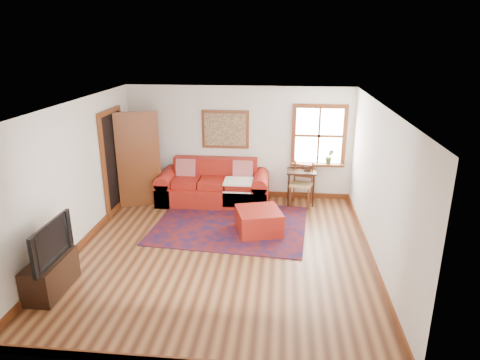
# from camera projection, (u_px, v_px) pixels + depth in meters

# --- Properties ---
(ground) EXTENTS (5.50, 5.50, 0.00)m
(ground) POSITION_uv_depth(u_px,v_px,m) (222.00, 251.00, 7.34)
(ground) COLOR #482513
(ground) RESTS_ON ground
(room_envelope) EXTENTS (5.04, 5.54, 2.52)m
(room_envelope) POSITION_uv_depth(u_px,v_px,m) (221.00, 158.00, 6.83)
(room_envelope) COLOR silver
(room_envelope) RESTS_ON ground
(window) EXTENTS (1.18, 0.20, 1.38)m
(window) POSITION_uv_depth(u_px,v_px,m) (320.00, 142.00, 9.30)
(window) COLOR white
(window) RESTS_ON ground
(doorway) EXTENTS (0.89, 1.08, 2.14)m
(doorway) POSITION_uv_depth(u_px,v_px,m) (129.00, 159.00, 8.90)
(doorway) COLOR black
(doorway) RESTS_ON ground
(framed_artwork) EXTENTS (1.05, 0.07, 0.85)m
(framed_artwork) POSITION_uv_depth(u_px,v_px,m) (225.00, 129.00, 9.44)
(framed_artwork) COLOR brown
(framed_artwork) RESTS_ON ground
(persian_rug) EXTENTS (3.06, 2.53, 0.02)m
(persian_rug) POSITION_uv_depth(u_px,v_px,m) (230.00, 225.00, 8.34)
(persian_rug) COLOR #5F130D
(persian_rug) RESTS_ON ground
(red_leather_sofa) EXTENTS (2.40, 0.99, 0.94)m
(red_leather_sofa) POSITION_uv_depth(u_px,v_px,m) (214.00, 188.00, 9.45)
(red_leather_sofa) COLOR maroon
(red_leather_sofa) RESTS_ON ground
(red_ottoman) EXTENTS (0.97, 0.97, 0.45)m
(red_ottoman) POSITION_uv_depth(u_px,v_px,m) (259.00, 221.00, 7.99)
(red_ottoman) COLOR maroon
(red_ottoman) RESTS_ON ground
(side_table) EXTENTS (0.63, 0.47, 0.75)m
(side_table) POSITION_uv_depth(u_px,v_px,m) (301.00, 176.00, 9.26)
(side_table) COLOR black
(side_table) RESTS_ON ground
(ladder_back_chair) EXTENTS (0.53, 0.52, 0.95)m
(ladder_back_chair) POSITION_uv_depth(u_px,v_px,m) (302.00, 182.00, 9.22)
(ladder_back_chair) COLOR tan
(ladder_back_chair) RESTS_ON ground
(media_cabinet) EXTENTS (0.42, 0.92, 0.51)m
(media_cabinet) POSITION_uv_depth(u_px,v_px,m) (51.00, 275.00, 6.12)
(media_cabinet) COLOR black
(media_cabinet) RESTS_ON ground
(television) EXTENTS (0.13, 1.02, 0.59)m
(television) POSITION_uv_depth(u_px,v_px,m) (45.00, 242.00, 5.91)
(television) COLOR black
(television) RESTS_ON media_cabinet
(candle_hurricane) EXTENTS (0.12, 0.12, 0.18)m
(candle_hurricane) POSITION_uv_depth(u_px,v_px,m) (65.00, 241.00, 6.40)
(candle_hurricane) COLOR silver
(candle_hurricane) RESTS_ON media_cabinet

